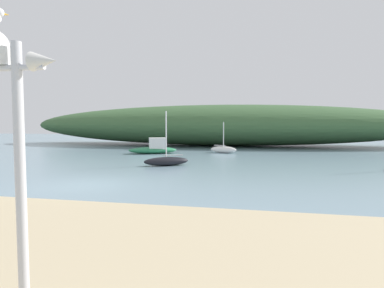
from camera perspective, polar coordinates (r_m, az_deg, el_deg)
The scene contains 6 objects.
ground_plane at distance 14.67m, azimuth -17.56°, elevation -6.80°, with size 120.00×120.00×0.00m, color #7A99A8.
distant_hill at distance 39.13m, azimuth 4.99°, elevation 3.34°, with size 48.41×12.46×4.84m, color #3D6038.
mast_structure at distance 4.35m, azimuth -30.52°, elevation 8.84°, with size 1.09×0.47×3.50m.
motorboat_inner_mooring at distance 28.37m, azimuth -6.66°, elevation -0.71°, with size 4.45×2.99×1.37m.
sailboat_far_right at distance 20.16m, azimuth -4.55°, elevation -2.98°, with size 2.86×2.18×3.38m.
sailboat_centre_water at distance 28.80m, azimuth 5.56°, elevation -0.96°, with size 2.59×1.49×2.74m.
Camera 1 is at (7.15, -12.54, 2.61)m, focal length 30.27 mm.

